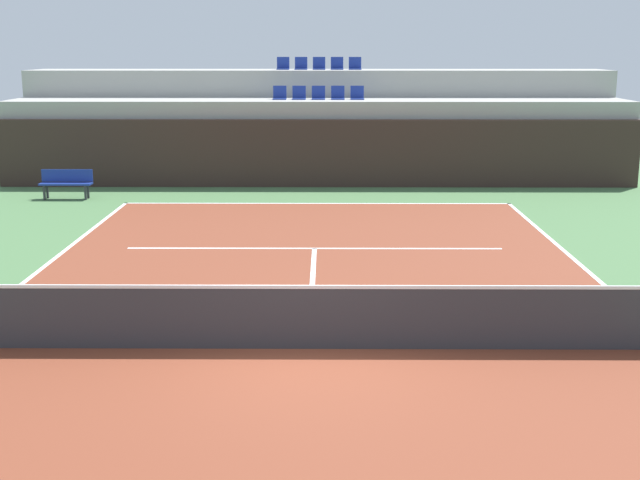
# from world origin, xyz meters

# --- Properties ---
(ground_plane) EXTENTS (80.00, 80.00, 0.00)m
(ground_plane) POSITION_xyz_m (0.00, 0.00, 0.00)
(ground_plane) COLOR #477042
(court_surface) EXTENTS (11.00, 24.00, 0.01)m
(court_surface) POSITION_xyz_m (0.00, 0.00, 0.01)
(court_surface) COLOR brown
(court_surface) RESTS_ON ground_plane
(baseline_far) EXTENTS (11.00, 0.10, 0.00)m
(baseline_far) POSITION_xyz_m (0.00, 11.95, 0.01)
(baseline_far) COLOR white
(baseline_far) RESTS_ON court_surface
(service_line_far) EXTENTS (8.26, 0.10, 0.00)m
(service_line_far) POSITION_xyz_m (0.00, 6.40, 0.01)
(service_line_far) COLOR white
(service_line_far) RESTS_ON court_surface
(centre_service_line) EXTENTS (0.10, 6.40, 0.00)m
(centre_service_line) POSITION_xyz_m (0.00, 3.20, 0.01)
(centre_service_line) COLOR white
(centre_service_line) RESTS_ON court_surface
(back_wall) EXTENTS (20.26, 0.30, 2.13)m
(back_wall) POSITION_xyz_m (0.00, 15.03, 1.06)
(back_wall) COLOR #33231E
(back_wall) RESTS_ON ground_plane
(stands_tier_lower) EXTENTS (20.26, 2.40, 2.67)m
(stands_tier_lower) POSITION_xyz_m (0.00, 16.38, 1.33)
(stands_tier_lower) COLOR #9E9E99
(stands_tier_lower) RESTS_ON ground_plane
(stands_tier_upper) EXTENTS (20.26, 2.40, 3.57)m
(stands_tier_upper) POSITION_xyz_m (0.00, 18.78, 1.78)
(stands_tier_upper) COLOR #9E9E99
(stands_tier_upper) RESTS_ON ground_plane
(seating_row_lower) EXTENTS (2.99, 0.44, 0.44)m
(seating_row_lower) POSITION_xyz_m (0.00, 16.47, 2.79)
(seating_row_lower) COLOR navy
(seating_row_lower) RESTS_ON stands_tier_lower
(seating_row_upper) EXTENTS (2.99, 0.44, 0.44)m
(seating_row_upper) POSITION_xyz_m (0.00, 18.87, 3.69)
(seating_row_upper) COLOR navy
(seating_row_upper) RESTS_ON stands_tier_upper
(tennis_net) EXTENTS (11.08, 0.08, 1.07)m
(tennis_net) POSITION_xyz_m (0.00, 0.00, 0.51)
(tennis_net) COLOR black
(tennis_net) RESTS_ON court_surface
(player_bench) EXTENTS (1.50, 0.40, 0.85)m
(player_bench) POSITION_xyz_m (-7.35, 12.75, 0.51)
(player_bench) COLOR navy
(player_bench) RESTS_ON ground_plane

